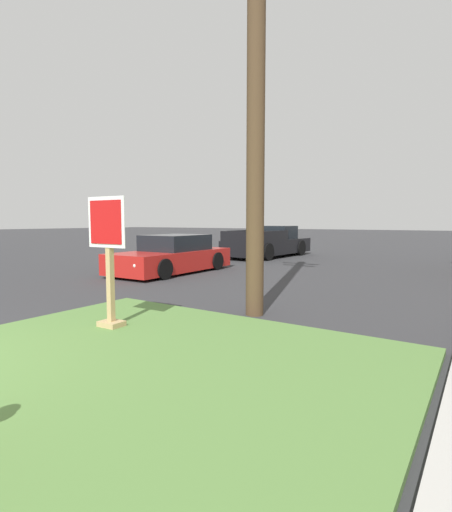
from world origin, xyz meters
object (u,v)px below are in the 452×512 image
Objects in this scene: parked_sedan_red at (172,256)px; pickup_truck_black at (269,244)px; utility_pole at (256,43)px; manhole_cover at (109,322)px; stop_sign at (109,264)px.

pickup_truck_black is (0.01, 6.96, 0.07)m from parked_sedan_red.
parked_sedan_red is 0.83× the size of pickup_truck_black.
utility_pole is (5.24, -10.64, 4.15)m from pickup_truck_black.
parked_sedan_red is at bearing 122.31° from manhole_cover.
manhole_cover is 0.08× the size of utility_pole.
utility_pole reaches higher than pickup_truck_black.
parked_sedan_red is 0.49× the size of utility_pole.
stop_sign is 0.37× the size of pickup_truck_black.
stop_sign is 4.50m from utility_pole.
pickup_truck_black is 0.59× the size of utility_pole.
parked_sedan_red is (-3.50, 5.54, 0.53)m from manhole_cover.
parked_sedan_red is (-3.93, 5.86, -0.51)m from stop_sign.
manhole_cover is at bearing -57.69° from parked_sedan_red.
stop_sign is 2.85× the size of manhole_cover.
utility_pole reaches higher than manhole_cover.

